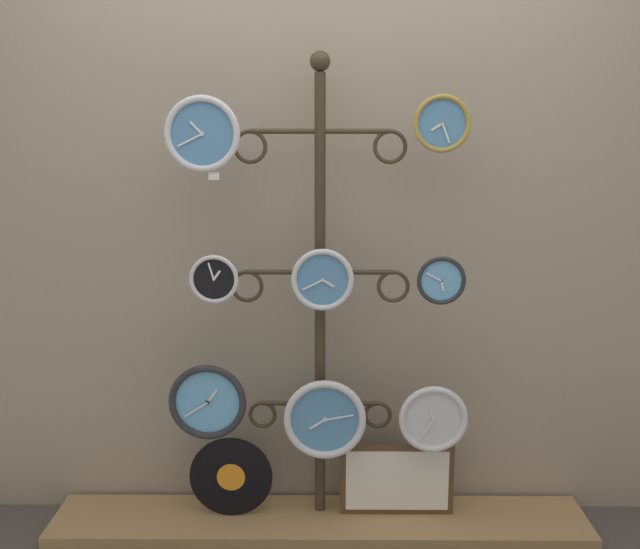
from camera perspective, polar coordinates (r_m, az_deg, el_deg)
name	(u,v)px	position (r m, az deg, el deg)	size (l,w,h in m)	color
shop_wall	(320,187)	(3.07, 0.03, 6.70)	(4.40, 0.04, 2.80)	gray
low_shelf	(320,523)	(3.26, 0.00, -18.40)	(2.20, 0.36, 0.06)	#9E7A4C
display_stand	(320,375)	(3.06, 0.01, -7.70)	(0.71, 0.44, 1.92)	#382D1E
clock_top_left	(202,134)	(2.82, -8.96, 10.54)	(0.28, 0.04, 0.28)	#4C84B2
clock_top_right	(442,123)	(2.84, 9.27, 11.29)	(0.21, 0.04, 0.21)	#4C84B2
clock_middle_left	(214,279)	(2.89, -8.07, -0.34)	(0.19, 0.04, 0.19)	black
clock_middle_center	(323,280)	(2.88, 0.20, -0.39)	(0.24, 0.04, 0.24)	#4C84B2
clock_middle_right	(441,280)	(2.88, 9.22, -0.44)	(0.19, 0.04, 0.19)	#60A8DB
clock_bottom_left	(208,402)	(3.02, -8.55, -9.57)	(0.31, 0.04, 0.31)	#60A8DB
clock_bottom_center	(325,419)	(3.02, 0.37, -10.97)	(0.33, 0.04, 0.33)	#4C84B2
clock_bottom_right	(433,419)	(3.05, 8.61, -10.81)	(0.28, 0.04, 0.28)	silver
vinyl_record	(231,477)	(3.19, -6.79, -15.06)	(0.34, 0.01, 0.34)	black
picture_frame	(397,480)	(3.21, 5.89, -15.29)	(0.47, 0.02, 0.30)	#4C381E
price_tag_upper	(214,176)	(2.82, -8.09, 7.44)	(0.04, 0.00, 0.03)	white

